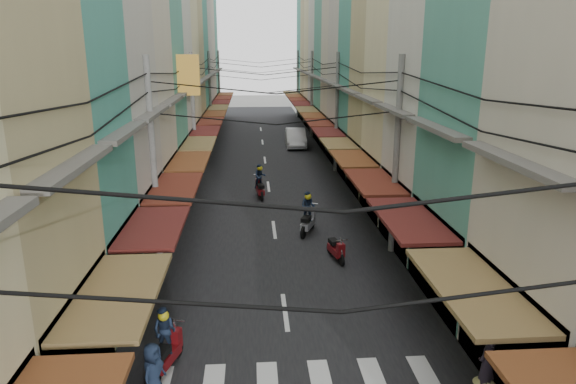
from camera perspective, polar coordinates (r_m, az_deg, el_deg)
name	(u,v)px	position (r m, az deg, el deg)	size (l,w,h in m)	color
ground	(281,285)	(19.17, -0.73, -10.34)	(160.00, 160.00, 0.00)	slate
road	(266,166)	(38.15, -2.50, 2.93)	(10.00, 80.00, 0.02)	black
sidewalk_left	(177,167)	(38.53, -12.22, 2.74)	(3.00, 80.00, 0.06)	gray
sidewalk_right	(352,164)	(38.86, 7.13, 3.09)	(3.00, 80.00, 0.06)	gray
building_row_left	(137,25)	(34.50, -16.44, 17.33)	(7.80, 67.67, 23.70)	beige
building_row_right	(390,32)	(34.82, 11.23, 17.03)	(7.80, 68.98, 22.59)	teal
utility_poles	(267,79)	(32.28, -2.38, 12.42)	(10.20, 66.13, 8.20)	gray
white_car	(296,147)	(45.67, 0.86, 5.05)	(5.67, 2.22, 2.00)	silver
bicycle	(507,307)	(19.21, 23.15, -11.65)	(0.60, 1.61, 1.11)	black
moving_scooters	(269,231)	(22.88, -2.16, -4.33)	(6.18, 18.50, 2.01)	black
parked_scooters	(412,301)	(17.53, 13.66, -11.72)	(13.47, 13.43, 1.01)	black
pedestrians	(183,237)	(21.27, -11.59, -4.94)	(11.92, 15.47, 2.22)	#29212D
market_umbrella	(559,294)	(15.22, 27.90, -9.95)	(2.47, 2.47, 2.60)	#B2B2B7
traffic_sign	(494,322)	(13.73, 21.94, -13.22)	(0.10, 0.62, 2.81)	gray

